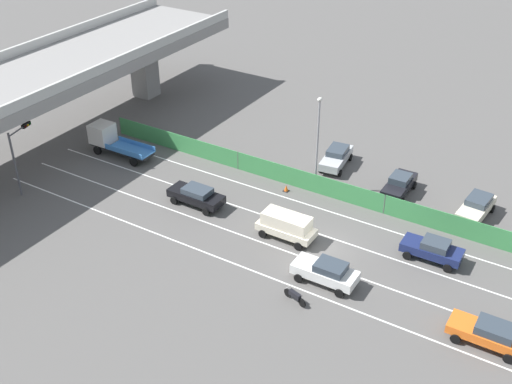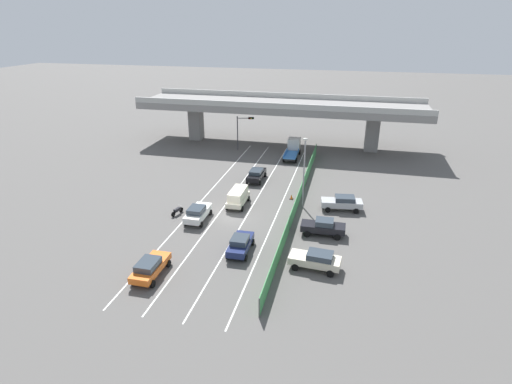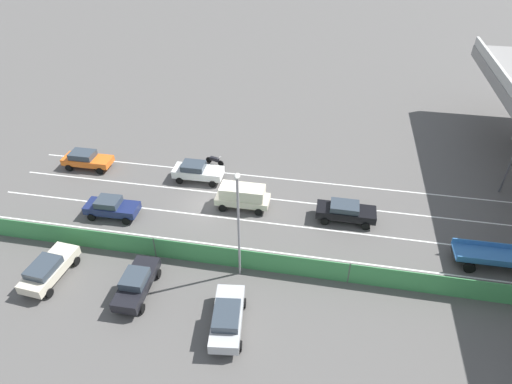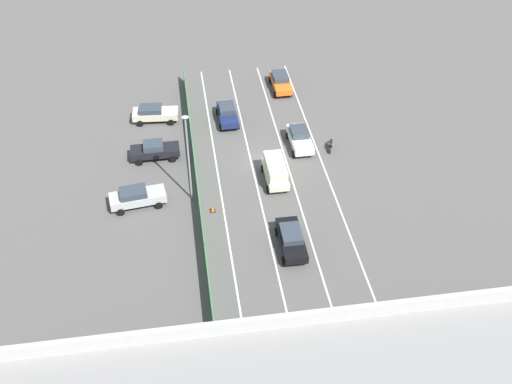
{
  "view_description": "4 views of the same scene",
  "coord_description": "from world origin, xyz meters",
  "px_view_note": "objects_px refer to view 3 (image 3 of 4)",
  "views": [
    {
      "loc": [
        -34.79,
        -15.89,
        28.07
      ],
      "look_at": [
        1.02,
        6.1,
        2.35
      ],
      "focal_mm": 45.01,
      "sensor_mm": 36.0,
      "label": 1
    },
    {
      "loc": [
        12.22,
        -39.49,
        20.19
      ],
      "look_at": [
        1.67,
        4.44,
        1.19
      ],
      "focal_mm": 28.62,
      "sensor_mm": 36.0,
      "label": 2
    },
    {
      "loc": [
        28.19,
        9.14,
        22.57
      ],
      "look_at": [
        0.81,
        4.06,
        2.34
      ],
      "focal_mm": 30.71,
      "sensor_mm": 36.0,
      "label": 3
    },
    {
      "loc": [
        7.8,
        44.52,
        33.79
      ],
      "look_at": [
        2.06,
        5.79,
        1.42
      ],
      "focal_mm": 43.05,
      "sensor_mm": 36.0,
      "label": 4
    }
  ],
  "objects_px": {
    "motorcycle": "(215,160)",
    "street_lamp": "(238,218)",
    "car_sedan_navy": "(111,207)",
    "car_sedan_black": "(346,211)",
    "car_taxi_orange": "(86,159)",
    "car_hatchback_white": "(197,171)",
    "traffic_cone": "(270,258)",
    "car_van_cream": "(243,195)",
    "parked_sedan_dark": "(136,283)",
    "parked_wagon_silver": "(227,317)",
    "parked_sedan_cream": "(48,269)"
  },
  "relations": [
    {
      "from": "motorcycle",
      "to": "parked_sedan_dark",
      "type": "distance_m",
      "value": 16.42
    },
    {
      "from": "motorcycle",
      "to": "parked_wagon_silver",
      "type": "bearing_deg",
      "value": 17.29
    },
    {
      "from": "car_van_cream",
      "to": "car_sedan_navy",
      "type": "distance_m",
      "value": 10.62
    },
    {
      "from": "car_hatchback_white",
      "to": "car_taxi_orange",
      "type": "bearing_deg",
      "value": -90.65
    },
    {
      "from": "car_van_cream",
      "to": "parked_sedan_cream",
      "type": "xyz_separation_m",
      "value": [
        10.3,
        -11.29,
        -0.23
      ]
    },
    {
      "from": "car_sedan_black",
      "to": "street_lamp",
      "type": "bearing_deg",
      "value": -44.22
    },
    {
      "from": "car_hatchback_white",
      "to": "parked_sedan_cream",
      "type": "height_order",
      "value": "car_hatchback_white"
    },
    {
      "from": "parked_sedan_dark",
      "to": "parked_wagon_silver",
      "type": "relative_size",
      "value": 0.93
    },
    {
      "from": "street_lamp",
      "to": "traffic_cone",
      "type": "distance_m",
      "value": 5.29
    },
    {
      "from": "car_van_cream",
      "to": "parked_sedan_dark",
      "type": "bearing_deg",
      "value": -25.27
    },
    {
      "from": "parked_wagon_silver",
      "to": "car_hatchback_white",
      "type": "bearing_deg",
      "value": -156.97
    },
    {
      "from": "traffic_cone",
      "to": "street_lamp",
      "type": "bearing_deg",
      "value": -50.1
    },
    {
      "from": "traffic_cone",
      "to": "motorcycle",
      "type": "bearing_deg",
      "value": -148.43
    },
    {
      "from": "car_sedan_black",
      "to": "car_taxi_orange",
      "type": "bearing_deg",
      "value": -98.28
    },
    {
      "from": "parked_sedan_dark",
      "to": "car_taxi_orange",
      "type": "bearing_deg",
      "value": -141.69
    },
    {
      "from": "motorcycle",
      "to": "parked_sedan_cream",
      "type": "height_order",
      "value": "parked_sedan_cream"
    },
    {
      "from": "car_hatchback_white",
      "to": "traffic_cone",
      "type": "height_order",
      "value": "car_hatchback_white"
    },
    {
      "from": "car_hatchback_white",
      "to": "parked_sedan_dark",
      "type": "bearing_deg",
      "value": -0.22
    },
    {
      "from": "traffic_cone",
      "to": "car_taxi_orange",
      "type": "bearing_deg",
      "value": -115.74
    },
    {
      "from": "car_sedan_black",
      "to": "car_sedan_navy",
      "type": "xyz_separation_m",
      "value": [
        2.89,
        -18.58,
        0.0
      ]
    },
    {
      "from": "car_sedan_navy",
      "to": "car_taxi_orange",
      "type": "relative_size",
      "value": 0.94
    },
    {
      "from": "car_sedan_navy",
      "to": "parked_sedan_dark",
      "type": "bearing_deg",
      "value": 35.74
    },
    {
      "from": "traffic_cone",
      "to": "parked_sedan_cream",
      "type": "bearing_deg",
      "value": -73.1
    },
    {
      "from": "car_hatchback_white",
      "to": "car_sedan_navy",
      "type": "height_order",
      "value": "car_hatchback_white"
    },
    {
      "from": "motorcycle",
      "to": "street_lamp",
      "type": "xyz_separation_m",
      "value": [
        13.45,
        5.38,
        4.49
      ]
    },
    {
      "from": "car_taxi_orange",
      "to": "street_lamp",
      "type": "height_order",
      "value": "street_lamp"
    },
    {
      "from": "traffic_cone",
      "to": "car_hatchback_white",
      "type": "bearing_deg",
      "value": -138.02
    },
    {
      "from": "car_sedan_black",
      "to": "parked_sedan_cream",
      "type": "bearing_deg",
      "value": -62.93
    },
    {
      "from": "car_hatchback_white",
      "to": "car_sedan_black",
      "type": "bearing_deg",
      "value": 75.67
    },
    {
      "from": "car_sedan_black",
      "to": "motorcycle",
      "type": "relative_size",
      "value": 2.48
    },
    {
      "from": "car_hatchback_white",
      "to": "motorcycle",
      "type": "bearing_deg",
      "value": 163.09
    },
    {
      "from": "parked_wagon_silver",
      "to": "traffic_cone",
      "type": "xyz_separation_m",
      "value": [
        -6.15,
        1.68,
        -0.67
      ]
    },
    {
      "from": "car_hatchback_white",
      "to": "car_taxi_orange",
      "type": "xyz_separation_m",
      "value": [
        -0.12,
        -10.87,
        -0.03
      ]
    },
    {
      "from": "parked_wagon_silver",
      "to": "car_sedan_black",
      "type": "bearing_deg",
      "value": 149.95
    },
    {
      "from": "motorcycle",
      "to": "parked_sedan_cream",
      "type": "bearing_deg",
      "value": -24.11
    },
    {
      "from": "car_sedan_black",
      "to": "car_taxi_orange",
      "type": "relative_size",
      "value": 1.03
    },
    {
      "from": "car_sedan_navy",
      "to": "car_taxi_orange",
      "type": "xyz_separation_m",
      "value": [
        -6.41,
        -5.58,
        0.0
      ]
    },
    {
      "from": "parked_sedan_cream",
      "to": "parked_wagon_silver",
      "type": "distance_m",
      "value": 13.0
    },
    {
      "from": "motorcycle",
      "to": "traffic_cone",
      "type": "xyz_separation_m",
      "value": [
        11.86,
        7.28,
        -0.18
      ]
    },
    {
      "from": "traffic_cone",
      "to": "car_sedan_black",
      "type": "bearing_deg",
      "value": 137.68
    },
    {
      "from": "motorcycle",
      "to": "street_lamp",
      "type": "relative_size",
      "value": 0.23
    },
    {
      "from": "car_van_cream",
      "to": "parked_sedan_cream",
      "type": "bearing_deg",
      "value": -47.64
    },
    {
      "from": "car_van_cream",
      "to": "parked_sedan_dark",
      "type": "relative_size",
      "value": 0.99
    },
    {
      "from": "car_van_cream",
      "to": "car_hatchback_white",
      "type": "distance_m",
      "value": 5.81
    },
    {
      "from": "car_sedan_navy",
      "to": "street_lamp",
      "type": "bearing_deg",
      "value": 69.33
    },
    {
      "from": "car_sedan_navy",
      "to": "street_lamp",
      "type": "relative_size",
      "value": 0.52
    },
    {
      "from": "car_hatchback_white",
      "to": "car_sedan_navy",
      "type": "distance_m",
      "value": 8.22
    },
    {
      "from": "car_hatchback_white",
      "to": "car_van_cream",
      "type": "bearing_deg",
      "value": 56.81
    },
    {
      "from": "parked_sedan_cream",
      "to": "car_sedan_navy",
      "type": "bearing_deg",
      "value": 171.02
    },
    {
      "from": "parked_sedan_dark",
      "to": "traffic_cone",
      "type": "height_order",
      "value": "parked_sedan_dark"
    }
  ]
}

